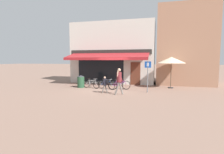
{
  "coord_description": "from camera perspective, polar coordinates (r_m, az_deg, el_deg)",
  "views": [
    {
      "loc": [
        3.57,
        -12.89,
        2.3
      ],
      "look_at": [
        0.39,
        -0.55,
        1.05
      ],
      "focal_mm": 28.0,
      "sensor_mm": 36.0,
      "label": 1
    }
  ],
  "objects": [
    {
      "name": "bicycle_purple",
      "position": [
        13.57,
        2.47,
        -2.6
      ],
      "size": [
        1.63,
        0.84,
        0.83
      ],
      "rotation": [
        -0.09,
        0.0,
        0.42
      ],
      "color": "black",
      "rests_on": "ground_plane"
    },
    {
      "name": "parking_sign",
      "position": [
        12.51,
        11.58,
        1.31
      ],
      "size": [
        0.44,
        0.07,
        2.26
      ],
      "color": "slate",
      "rests_on": "ground_plane"
    },
    {
      "name": "pedestrian_adult",
      "position": [
        11.51,
        2.34,
        -0.43
      ],
      "size": [
        0.57,
        0.58,
        1.76
      ],
      "rotation": [
        0.0,
        0.0,
        3.27
      ],
      "color": "slate",
      "rests_on": "ground_plane"
    },
    {
      "name": "neighbour_building",
      "position": [
        18.29,
        22.44,
        9.3
      ],
      "size": [
        5.03,
        4.0,
        7.23
      ],
      "color": "#9E7056",
      "rests_on": "ground_plane"
    },
    {
      "name": "bicycle_blue",
      "position": [
        13.82,
        -1.93,
        -2.5
      ],
      "size": [
        1.59,
        0.71,
        0.79
      ],
      "rotation": [
        0.04,
        0.0,
        -0.34
      ],
      "color": "black",
      "rests_on": "ground_plane"
    },
    {
      "name": "bike_rack_rail",
      "position": [
        14.11,
        -1.98,
        -1.88
      ],
      "size": [
        2.89,
        0.04,
        0.57
      ],
      "color": "#47494F",
      "rests_on": "ground_plane"
    },
    {
      "name": "cafe_parasol",
      "position": [
        14.96,
        18.82,
        5.22
      ],
      "size": [
        2.24,
        2.24,
        2.54
      ],
      "color": "#4C3D2D",
      "rests_on": "ground_plane"
    },
    {
      "name": "litter_bin",
      "position": [
        14.81,
        -10.15,
        -1.41
      ],
      "size": [
        0.6,
        0.6,
        1.03
      ],
      "color": "#23472D",
      "rests_on": "ground_plane"
    },
    {
      "name": "shop_front",
      "position": [
        18.12,
        0.41,
        7.76
      ],
      "size": [
        8.26,
        5.01,
        5.99
      ],
      "color": "beige",
      "rests_on": "ground_plane"
    },
    {
      "name": "ground_plane",
      "position": [
        13.57,
        -1.01,
        -4.16
      ],
      "size": [
        160.0,
        160.0,
        0.0
      ],
      "primitive_type": "plane",
      "color": "#846656"
    },
    {
      "name": "bicycle_silver",
      "position": [
        14.36,
        -6.8,
        -2.22
      ],
      "size": [
        1.62,
        0.64,
        0.8
      ],
      "rotation": [
        -0.06,
        0.0,
        -0.3
      ],
      "color": "black",
      "rests_on": "ground_plane"
    },
    {
      "name": "pedestrian_child",
      "position": [
        12.04,
        -2.25,
        -1.93
      ],
      "size": [
        0.5,
        0.36,
        1.17
      ],
      "rotation": [
        0.0,
        0.0,
        2.97
      ],
      "color": "slate",
      "rests_on": "ground_plane"
    }
  ]
}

